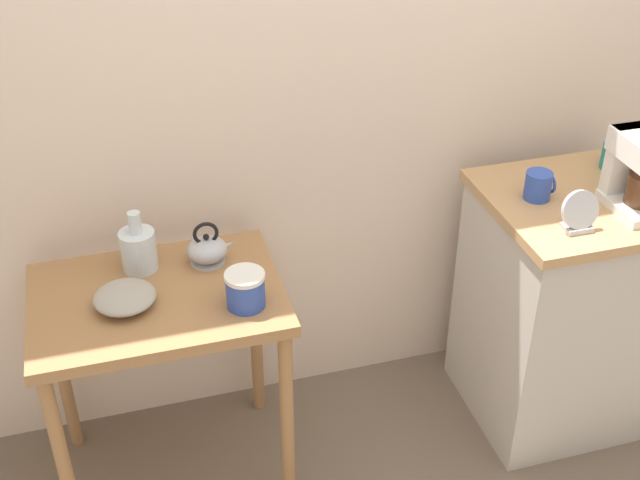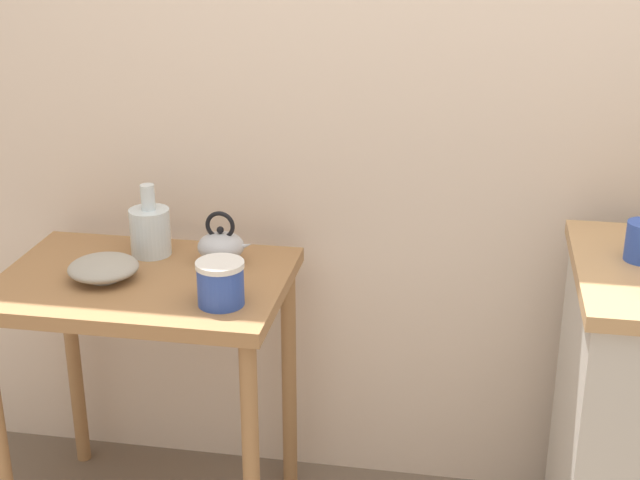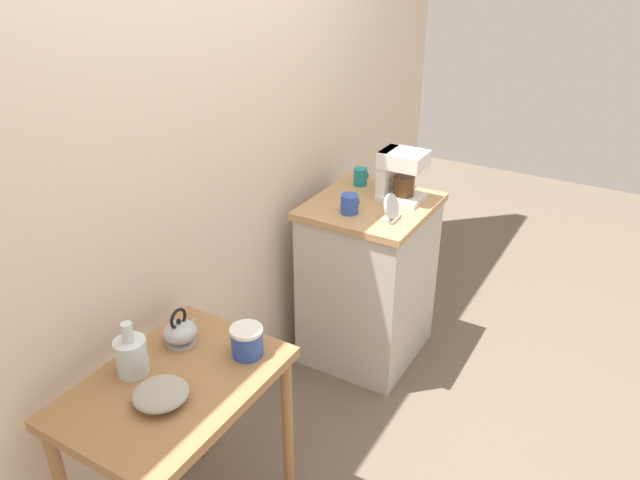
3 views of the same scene
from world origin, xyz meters
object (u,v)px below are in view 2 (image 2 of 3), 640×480
(glass_carafe_vase, at_px, (150,230))
(canister_enamel, at_px, (221,283))
(bowl_stoneware, at_px, (103,268))
(teakettle, at_px, (222,246))

(glass_carafe_vase, height_order, canister_enamel, glass_carafe_vase)
(bowl_stoneware, height_order, glass_carafe_vase, glass_carafe_vase)
(teakettle, distance_m, glass_carafe_vase, 0.22)
(bowl_stoneware, xyz_separation_m, canister_enamel, (0.35, -0.09, 0.02))
(teakettle, xyz_separation_m, canister_enamel, (0.07, -0.26, 0.01))
(bowl_stoneware, relative_size, teakettle, 1.18)
(bowl_stoneware, xyz_separation_m, teakettle, (0.28, 0.16, 0.02))
(glass_carafe_vase, bearing_deg, canister_enamel, -45.18)
(bowl_stoneware, height_order, canister_enamel, canister_enamel)
(teakettle, distance_m, canister_enamel, 0.27)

